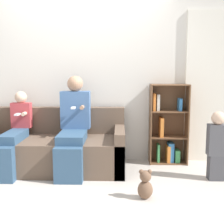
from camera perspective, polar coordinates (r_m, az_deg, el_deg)
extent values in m
plane|color=#BCB2A8|center=(3.51, -7.33, -14.08)|extent=(14.00, 14.00, 0.00)
cube|color=silver|center=(4.20, -5.62, 7.47)|extent=(10.00, 0.06, 2.55)
cube|color=silver|center=(4.35, 20.07, 4.67)|extent=(0.84, 0.04, 2.19)
cube|color=brown|center=(3.88, -12.24, -8.59)|extent=(1.96, 0.69, 0.43)
cube|color=brown|center=(4.23, -10.98, -4.51)|extent=(1.96, 0.15, 0.81)
cube|color=brown|center=(3.75, 1.57, -7.85)|extent=(0.13, 0.69, 0.58)
cube|color=#335170|center=(3.44, -8.88, -10.68)|extent=(0.34, 0.12, 0.43)
cube|color=#335170|center=(3.66, -8.12, -5.13)|extent=(0.34, 0.49, 0.11)
cube|color=#476B9E|center=(3.92, -7.40, 0.44)|extent=(0.40, 0.18, 0.52)
sphere|color=tan|center=(3.89, -7.50, 5.72)|extent=(0.22, 0.22, 0.22)
cylinder|color=tan|center=(3.76, -6.09, 0.93)|extent=(0.05, 0.10, 0.05)
cube|color=white|center=(3.73, -7.86, 0.84)|extent=(0.05, 0.12, 0.02)
cube|color=#335170|center=(3.66, -21.03, -10.00)|extent=(0.23, 0.12, 0.43)
cube|color=#335170|center=(3.89, -19.37, -4.72)|extent=(0.23, 0.54, 0.11)
cube|color=#B73D42|center=(4.15, -17.90, -0.62)|extent=(0.27, 0.12, 0.35)
sphere|color=beige|center=(4.12, -18.05, 2.87)|extent=(0.17, 0.17, 0.17)
cylinder|color=beige|center=(4.02, -17.44, -0.37)|extent=(0.05, 0.10, 0.05)
cube|color=white|center=(4.00, -18.68, -0.47)|extent=(0.05, 0.12, 0.02)
cube|color=#47474C|center=(3.75, 20.30, -10.49)|extent=(0.18, 0.13, 0.31)
cube|color=#4C4C51|center=(3.66, 20.57, -5.32)|extent=(0.22, 0.13, 0.38)
sphere|color=beige|center=(3.60, 20.78, -1.17)|extent=(0.16, 0.16, 0.16)
cube|color=brown|center=(4.09, 7.79, -2.45)|extent=(0.02, 0.26, 1.15)
cube|color=brown|center=(4.18, 14.94, -2.42)|extent=(0.02, 0.26, 1.15)
cube|color=brown|center=(4.25, 11.12, -2.14)|extent=(0.54, 0.02, 1.15)
cube|color=brown|center=(4.27, 11.19, -9.93)|extent=(0.50, 0.23, 0.02)
cube|color=brown|center=(4.17, 11.33, -4.99)|extent=(0.50, 0.23, 0.02)
cube|color=brown|center=(4.10, 11.48, 0.15)|extent=(0.50, 0.23, 0.02)
cube|color=brown|center=(4.06, 11.63, 5.43)|extent=(0.50, 0.23, 0.02)
cube|color=teal|center=(4.23, 11.60, -7.98)|extent=(0.05, 0.16, 0.28)
cube|color=orange|center=(4.12, 9.98, -3.01)|extent=(0.05, 0.19, 0.28)
cube|color=teal|center=(4.23, 12.05, -7.99)|extent=(0.04, 0.15, 0.28)
cube|color=#429956|center=(4.20, 9.35, -8.14)|extent=(0.03, 0.15, 0.27)
cube|color=orange|center=(4.05, 8.54, 2.01)|extent=(0.04, 0.14, 0.24)
cube|color=beige|center=(4.06, 9.32, 1.91)|extent=(0.04, 0.13, 0.23)
cube|color=orange|center=(4.23, 11.30, -8.26)|extent=(0.05, 0.18, 0.24)
cube|color=#429956|center=(4.26, 13.02, -8.64)|extent=(0.07, 0.16, 0.18)
cube|color=teal|center=(4.11, 13.60, 1.49)|extent=(0.04, 0.16, 0.18)
ellipsoid|color=brown|center=(3.07, 6.76, -15.43)|extent=(0.16, 0.13, 0.20)
sphere|color=brown|center=(3.01, 6.81, -12.82)|extent=(0.12, 0.12, 0.12)
sphere|color=brown|center=(2.99, 5.99, -11.96)|extent=(0.05, 0.05, 0.05)
sphere|color=brown|center=(3.00, 7.65, -11.93)|extent=(0.05, 0.05, 0.05)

